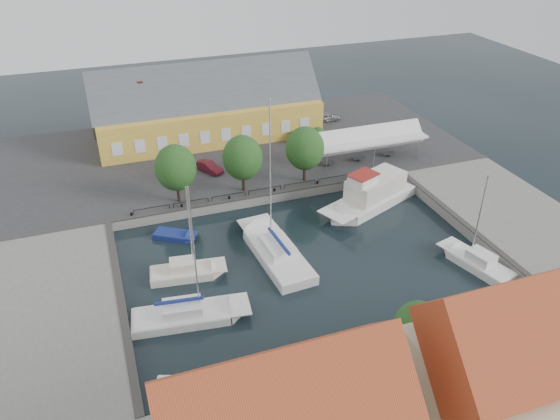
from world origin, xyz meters
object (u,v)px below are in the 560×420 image
at_px(warehouse, 203,110).
at_px(west_boat_b, 186,273).
at_px(car_red, 209,167).
at_px(car_silver, 328,117).
at_px(launch_nw, 175,237).
at_px(east_boat_c, 476,264).
at_px(trawler, 371,196).
at_px(launch_sw, 188,390).
at_px(west_boat_d, 188,317).
at_px(tent_canopy, 368,139).
at_px(center_sailboat, 276,253).

relative_size(warehouse, west_boat_b, 3.07).
bearing_deg(car_red, car_silver, -2.76).
xyz_separation_m(west_boat_b, launch_nw, (0.12, 6.41, -0.17)).
bearing_deg(east_boat_c, trawler, 105.97).
bearing_deg(warehouse, launch_nw, -110.17).
relative_size(trawler, launch_nw, 2.78).
bearing_deg(warehouse, launch_sw, -104.47).
bearing_deg(launch_nw, west_boat_d, -95.18).
xyz_separation_m(tent_canopy, east_boat_c, (0.01, -21.32, -3.42)).
height_order(car_red, east_boat_c, east_boat_c).
bearing_deg(trawler, west_boat_d, -152.90).
height_order(car_silver, launch_nw, car_silver).
bearing_deg(west_boat_d, tent_canopy, 37.37).
relative_size(car_silver, launch_sw, 0.72).
distance_m(car_silver, car_red, 21.63).
distance_m(tent_canopy, trawler, 9.51).
relative_size(warehouse, trawler, 2.32).
bearing_deg(car_silver, tent_canopy, 176.10).
xyz_separation_m(warehouse, center_sailboat, (0.28, -27.74, -4.07)).
xyz_separation_m(car_red, west_boat_b, (-6.12, -17.21, -1.34)).
height_order(tent_canopy, east_boat_c, east_boat_c).
distance_m(center_sailboat, launch_sw, 16.56).
xyz_separation_m(warehouse, trawler, (12.89, -22.19, -3.41)).
bearing_deg(tent_canopy, car_red, 170.09).
distance_m(car_red, east_boat_c, 30.76).
relative_size(warehouse, launch_nw, 6.44).
height_order(warehouse, tent_canopy, warehouse).
relative_size(east_boat_c, west_boat_d, 0.77).
distance_m(tent_canopy, launch_nw, 25.87).
height_order(car_red, west_boat_d, west_boat_d).
bearing_deg(center_sailboat, trawler, 23.76).
relative_size(center_sailboat, west_boat_d, 1.24).
relative_size(tent_canopy, east_boat_c, 1.48).
distance_m(west_boat_d, launch_sw, 7.16).
bearing_deg(car_red, center_sailboat, -112.56).
bearing_deg(tent_canopy, warehouse, 140.14).
bearing_deg(launch_sw, car_red, 73.99).
distance_m(warehouse, tent_canopy, 21.63).
bearing_deg(warehouse, west_boat_d, -105.02).
distance_m(west_boat_b, launch_sw, 12.77).
relative_size(center_sailboat, launch_sw, 3.12).
xyz_separation_m(west_boat_b, launch_sw, (-2.42, -12.54, -0.17)).
xyz_separation_m(tent_canopy, west_boat_b, (-24.59, -13.98, -3.42)).
height_order(car_silver, trawler, trawler).
height_order(west_boat_d, launch_sw, west_boat_d).
distance_m(warehouse, trawler, 25.89).
xyz_separation_m(car_silver, launch_nw, (-25.26, -20.62, -1.51)).
xyz_separation_m(tent_canopy, launch_nw, (-24.47, -7.57, -3.59)).
xyz_separation_m(warehouse, east_boat_c, (16.60, -35.18, -4.17)).
relative_size(car_red, west_boat_b, 0.39).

